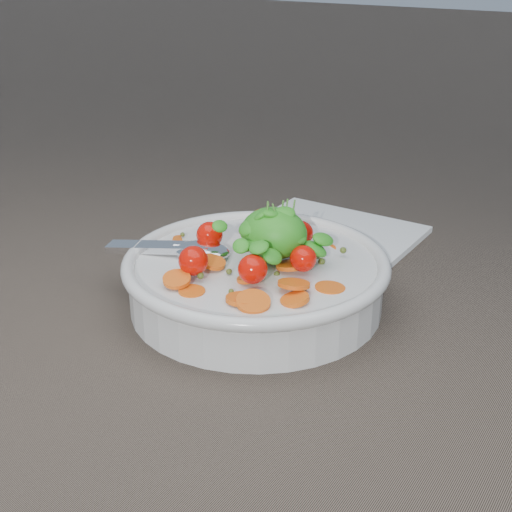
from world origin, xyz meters
The scene contains 3 objects.
ground centered at (0.00, 0.00, 0.00)m, with size 6.00×6.00×0.00m, color brown.
bowl centered at (0.02, 0.01, 0.03)m, with size 0.25×0.24×0.10m.
napkin centered at (0.00, 0.19, 0.00)m, with size 0.18×0.16×0.01m, color white.
Camera 1 is at (0.32, -0.47, 0.30)m, focal length 50.00 mm.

